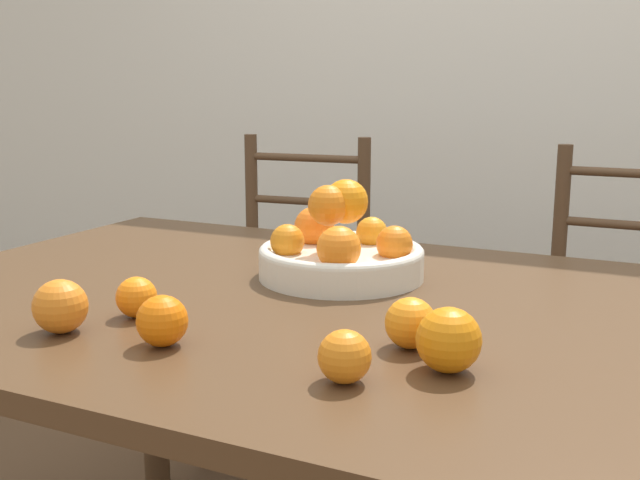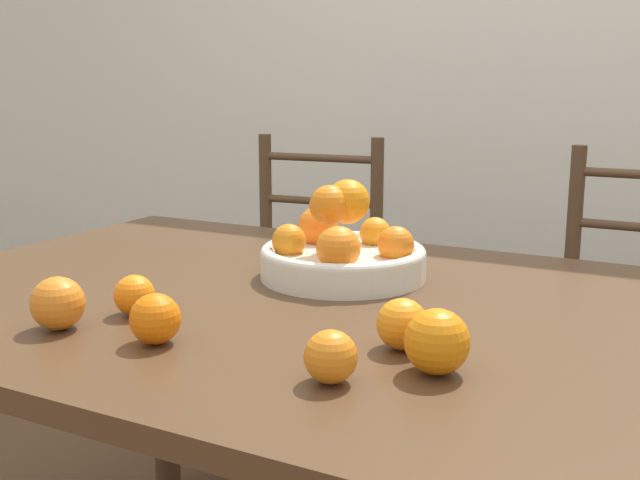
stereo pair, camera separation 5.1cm
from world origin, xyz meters
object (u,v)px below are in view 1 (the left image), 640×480
object	(u,v)px
orange_loose_2	(162,321)
chair_left	(290,299)
orange_loose_0	(410,323)
orange_loose_1	(449,340)
orange_loose_4	(137,297)
chair_right	(623,345)
fruit_bowl	(340,249)
orange_loose_3	(345,357)
orange_loose_5	(60,306)

from	to	relation	value
orange_loose_2	chair_left	bearing A→B (deg)	109.38
chair_left	orange_loose_0	bearing A→B (deg)	-59.53
orange_loose_1	orange_loose_4	size ratio (longest dim) A/B	1.30
orange_loose_4	chair_right	size ratio (longest dim) A/B	0.07
orange_loose_0	chair_right	size ratio (longest dim) A/B	0.07
fruit_bowl	chair_right	distance (m)	0.91
orange_loose_0	chair_left	size ratio (longest dim) A/B	0.07
orange_loose_0	fruit_bowl	bearing A→B (deg)	128.12
orange_loose_0	orange_loose_2	world-z (taller)	same
chair_left	orange_loose_1	bearing A→B (deg)	-58.58
chair_right	orange_loose_2	bearing A→B (deg)	-115.39
orange_loose_3	chair_right	xyz separation A→B (m)	(0.27, 1.16, -0.32)
orange_loose_2	orange_loose_5	xyz separation A→B (m)	(-0.17, -0.02, 0.00)
orange_loose_4	fruit_bowl	bearing A→B (deg)	62.19
fruit_bowl	orange_loose_2	bearing A→B (deg)	-99.14
orange_loose_3	chair_left	size ratio (longest dim) A/B	0.07
orange_loose_1	orange_loose_5	bearing A→B (deg)	-170.22
fruit_bowl	chair_right	xyz separation A→B (m)	(0.48, 0.70, -0.34)
orange_loose_5	chair_right	size ratio (longest dim) A/B	0.08
orange_loose_0	orange_loose_3	bearing A→B (deg)	-102.40
chair_left	orange_loose_2	bearing A→B (deg)	-75.62
orange_loose_3	chair_left	distance (m)	1.39
fruit_bowl	orange_loose_1	bearing A→B (deg)	-49.79
orange_loose_1	chair_left	world-z (taller)	chair_left
orange_loose_1	chair_left	bearing A→B (deg)	126.42
orange_loose_2	orange_loose_4	bearing A→B (deg)	142.53
orange_loose_3	chair_right	size ratio (longest dim) A/B	0.07
orange_loose_1	chair_right	bearing A→B (deg)	81.41
orange_loose_4	chair_left	distance (m)	1.14
chair_left	chair_right	bearing A→B (deg)	-4.99
orange_loose_5	chair_left	size ratio (longest dim) A/B	0.08
orange_loose_0	orange_loose_5	distance (m)	0.51
orange_loose_5	chair_right	distance (m)	1.41
chair_right	orange_loose_1	bearing A→B (deg)	-98.49
orange_loose_3	orange_loose_5	size ratio (longest dim) A/B	0.83
orange_loose_3	orange_loose_5	world-z (taller)	orange_loose_5
orange_loose_2	orange_loose_0	bearing A→B (deg)	24.00
orange_loose_4	orange_loose_5	bearing A→B (deg)	-115.80
orange_loose_3	orange_loose_4	bearing A→B (deg)	165.78
fruit_bowl	orange_loose_0	bearing A→B (deg)	-51.88
fruit_bowl	chair_left	xyz separation A→B (m)	(-0.48, 0.70, -0.34)
orange_loose_5	orange_loose_2	bearing A→B (deg)	6.00
fruit_bowl	orange_loose_3	xyz separation A→B (m)	(0.21, -0.46, -0.02)
orange_loose_5	orange_loose_0	bearing A→B (deg)	18.07
orange_loose_1	orange_loose_5	size ratio (longest dim) A/B	1.05
orange_loose_0	orange_loose_4	world-z (taller)	orange_loose_0
chair_right	orange_loose_3	bearing A→B (deg)	-102.83
orange_loose_2	orange_loose_3	xyz separation A→B (m)	(0.28, -0.01, -0.00)
orange_loose_1	chair_right	distance (m)	1.13
orange_loose_1	orange_loose_4	distance (m)	0.50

